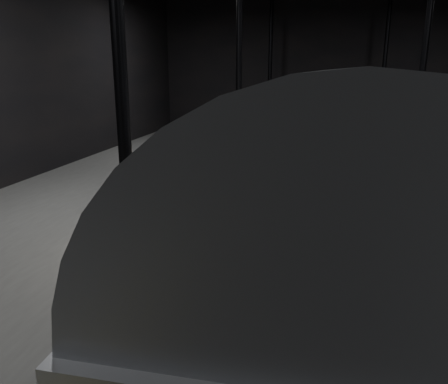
% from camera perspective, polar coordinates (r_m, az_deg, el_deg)
% --- Properties ---
extents(ground, '(44.00, 44.00, 0.00)m').
position_cam_1_polar(ground, '(12.90, 12.07, -9.45)').
color(ground, black).
rests_on(ground, ground).
extents(platform_left, '(9.00, 43.80, 1.00)m').
position_cam_1_polar(platform_left, '(14.66, -18.62, -4.71)').
color(platform_left, '#545451').
rests_on(platform_left, ground).
extents(tactile_strip, '(0.50, 43.80, 0.01)m').
position_cam_1_polar(tactile_strip, '(12.88, -2.29, -4.28)').
color(tactile_strip, olive).
rests_on(tactile_strip, platform_left).
extents(track, '(2.40, 43.00, 0.24)m').
position_cam_1_polar(track, '(12.87, 12.09, -9.18)').
color(track, '#3F3328').
rests_on(track, ground).
extents(train, '(2.96, 19.75, 5.28)m').
position_cam_1_polar(train, '(11.69, 12.87, 3.16)').
color(train, '#95979C').
rests_on(train, ground).
extents(woman, '(0.62, 0.50, 1.47)m').
position_cam_1_polar(woman, '(13.71, -3.51, 0.13)').
color(woman, tan).
rests_on(woman, platform_left).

